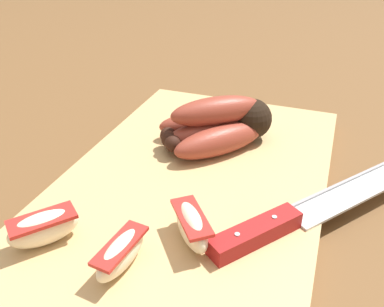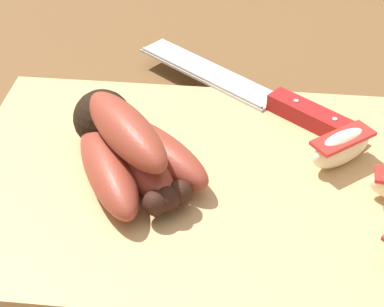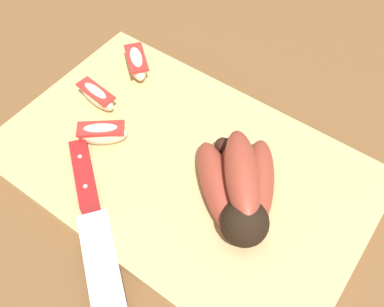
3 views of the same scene
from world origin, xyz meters
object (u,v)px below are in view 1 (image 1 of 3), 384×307
object	(u,v)px
apple_wedge_middle	(192,226)
banana_bunch	(220,126)
apple_wedge_near	(121,253)
chefs_knife	(292,217)
apple_wedge_far	(44,228)

from	to	relation	value
apple_wedge_middle	banana_bunch	bearing A→B (deg)	8.96
apple_wedge_near	chefs_knife	bearing A→B (deg)	-49.64
apple_wedge_near	apple_wedge_middle	bearing A→B (deg)	-41.15
apple_wedge_near	apple_wedge_far	bearing A→B (deg)	87.71
chefs_knife	apple_wedge_far	xyz separation A→B (m)	(-0.11, 0.21, 0.01)
banana_bunch	apple_wedge_near	xyz separation A→B (m)	(-0.24, 0.02, -0.01)
apple_wedge_near	apple_wedge_middle	distance (m)	0.07
banana_bunch	apple_wedge_far	world-z (taller)	banana_bunch
banana_bunch	apple_wedge_middle	size ratio (longest dim) A/B	2.36
banana_bunch	apple_wedge_far	size ratio (longest dim) A/B	2.30
chefs_knife	apple_wedge_near	xyz separation A→B (m)	(-0.11, 0.13, 0.01)
apple_wedge_middle	chefs_knife	bearing A→B (deg)	-55.28
chefs_knife	apple_wedge_near	distance (m)	0.17
banana_bunch	apple_wedge_far	xyz separation A→B (m)	(-0.24, 0.10, -0.01)
chefs_knife	apple_wedge_middle	distance (m)	0.11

